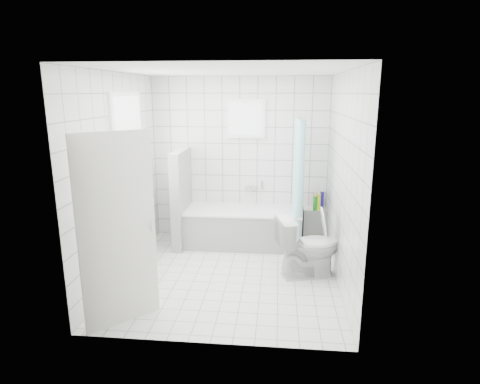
# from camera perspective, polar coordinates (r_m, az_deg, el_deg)

# --- Properties ---
(ground) EXTENTS (3.00, 3.00, 0.00)m
(ground) POSITION_cam_1_polar(r_m,az_deg,el_deg) (5.43, -1.59, -11.70)
(ground) COLOR white
(ground) RESTS_ON ground
(ceiling) EXTENTS (3.00, 3.00, 0.00)m
(ceiling) POSITION_cam_1_polar(r_m,az_deg,el_deg) (4.90, -1.80, 16.88)
(ceiling) COLOR white
(ceiling) RESTS_ON ground
(wall_back) EXTENTS (2.80, 0.02, 2.60)m
(wall_back) POSITION_cam_1_polar(r_m,az_deg,el_deg) (6.47, -0.03, 4.63)
(wall_back) COLOR white
(wall_back) RESTS_ON ground
(wall_front) EXTENTS (2.80, 0.02, 2.60)m
(wall_front) POSITION_cam_1_polar(r_m,az_deg,el_deg) (3.57, -4.69, -3.21)
(wall_front) COLOR white
(wall_front) RESTS_ON ground
(wall_left) EXTENTS (0.02, 3.00, 2.60)m
(wall_left) POSITION_cam_1_polar(r_m,az_deg,el_deg) (5.36, -16.72, 2.07)
(wall_left) COLOR white
(wall_left) RESTS_ON ground
(wall_right) EXTENTS (0.02, 3.00, 2.60)m
(wall_right) POSITION_cam_1_polar(r_m,az_deg,el_deg) (5.03, 14.36, 1.46)
(wall_right) COLOR white
(wall_right) RESTS_ON ground
(window_left) EXTENTS (0.01, 0.90, 1.40)m
(window_left) POSITION_cam_1_polar(r_m,az_deg,el_deg) (5.57, -15.36, 5.73)
(window_left) COLOR white
(window_left) RESTS_ON wall_left
(window_back) EXTENTS (0.50, 0.01, 0.50)m
(window_back) POSITION_cam_1_polar(r_m,az_deg,el_deg) (6.34, 0.85, 10.35)
(window_back) COLOR white
(window_back) RESTS_ON wall_back
(window_sill) EXTENTS (0.18, 1.02, 0.08)m
(window_sill) POSITION_cam_1_polar(r_m,az_deg,el_deg) (5.70, -14.46, -1.64)
(window_sill) COLOR white
(window_sill) RESTS_ON wall_left
(door) EXTENTS (0.60, 0.59, 2.00)m
(door) POSITION_cam_1_polar(r_m,az_deg,el_deg) (4.20, -16.98, -5.41)
(door) COLOR silver
(door) RESTS_ON ground
(bathtub) EXTENTS (1.79, 0.77, 0.58)m
(bathtub) POSITION_cam_1_polar(r_m,az_deg,el_deg) (6.35, 0.46, -4.97)
(bathtub) COLOR white
(bathtub) RESTS_ON ground
(partition_wall) EXTENTS (0.15, 0.85, 1.50)m
(partition_wall) POSITION_cam_1_polar(r_m,az_deg,el_deg) (6.32, -8.30, -0.85)
(partition_wall) COLOR white
(partition_wall) RESTS_ON ground
(tiled_ledge) EXTENTS (0.40, 0.24, 0.55)m
(tiled_ledge) POSITION_cam_1_polar(r_m,az_deg,el_deg) (6.60, 10.71, -4.61)
(tiled_ledge) COLOR white
(tiled_ledge) RESTS_ON ground
(toilet) EXTENTS (0.90, 0.67, 0.82)m
(toilet) POSITION_cam_1_polar(r_m,az_deg,el_deg) (5.33, 9.67, -7.58)
(toilet) COLOR white
(toilet) RESTS_ON ground
(curtain_rod) EXTENTS (0.02, 0.80, 0.02)m
(curtain_rod) POSITION_cam_1_polar(r_m,az_deg,el_deg) (5.97, 8.63, 10.45)
(curtain_rod) COLOR silver
(curtain_rod) RESTS_ON wall_back
(shower_curtain) EXTENTS (0.14, 0.48, 1.78)m
(shower_curtain) POSITION_cam_1_polar(r_m,az_deg,el_deg) (5.96, 8.38, 1.72)
(shower_curtain) COLOR #4EE5DE
(shower_curtain) RESTS_ON curtain_rod
(tub_faucet) EXTENTS (0.18, 0.06, 0.06)m
(tub_faucet) POSITION_cam_1_polar(r_m,az_deg,el_deg) (6.50, 1.61, 0.63)
(tub_faucet) COLOR silver
(tub_faucet) RESTS_ON wall_back
(sill_bottles) EXTENTS (0.16, 0.56, 0.30)m
(sill_bottles) POSITION_cam_1_polar(r_m,az_deg,el_deg) (5.56, -14.82, -0.31)
(sill_bottles) COLOR white
(sill_bottles) RESTS_ON window_sill
(ledge_bottles) EXTENTS (0.18, 0.19, 0.27)m
(ledge_bottles) POSITION_cam_1_polar(r_m,az_deg,el_deg) (6.46, 11.02, -1.32)
(ledge_bottles) COLOR red
(ledge_bottles) RESTS_ON tiled_ledge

